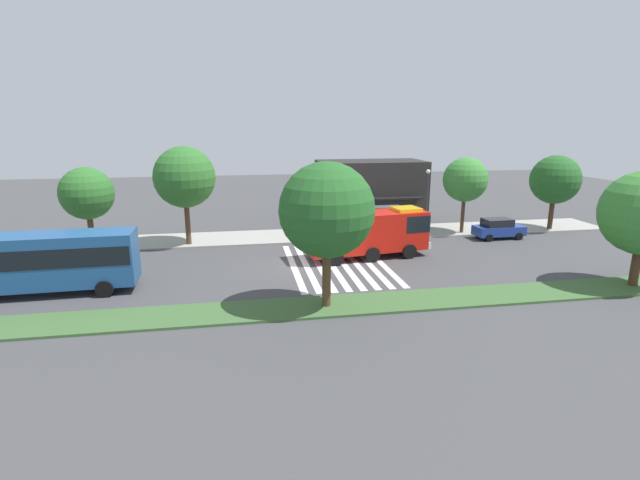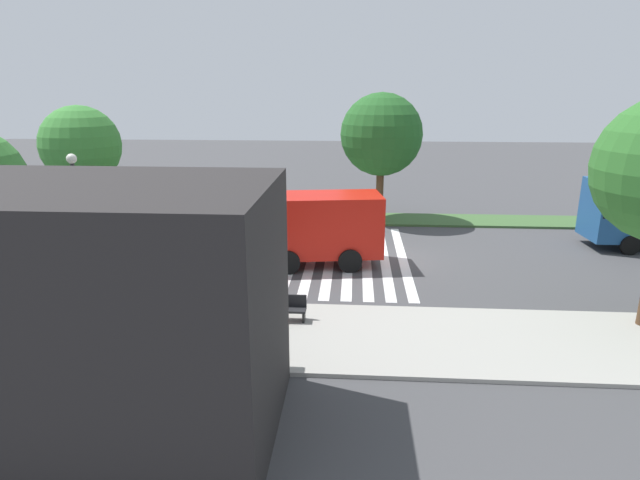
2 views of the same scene
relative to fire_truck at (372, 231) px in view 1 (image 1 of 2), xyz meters
The scene contains 16 objects.
ground_plane 6.03m from the fire_truck, 165.70° to the right, with size 120.00×120.00×0.00m, color #424244.
sidewalk 9.44m from the fire_truck, 126.65° to the left, with size 60.00×5.08×0.14m, color #9E9B93.
median_strip 10.89m from the fire_truck, 120.98° to the right, with size 60.00×3.00×0.14m, color #3D6033.
crosswalk 3.76m from the fire_truck, 153.85° to the right, with size 6.75×11.31×0.01m.
fire_truck is the anchor object (origin of this frame).
parked_car_mid 13.07m from the fire_truck, 16.38° to the left, with size 4.34×2.09×1.76m.
transit_bus 21.87m from the fire_truck, 168.84° to the right, with size 11.23×3.11×3.60m.
bus_stop_shelter 6.95m from the fire_truck, 65.55° to the left, with size 3.50×1.40×2.46m.
bench_near_shelter 6.58m from the fire_truck, 100.07° to the left, with size 1.60×0.50×0.90m.
street_lamp 8.66m from the fire_truck, 40.05° to the left, with size 0.36×0.36×5.78m.
storefront_building 13.09m from the fire_truck, 74.57° to the left, with size 10.49×6.05×6.15m.
sidewalk_tree_west 22.14m from the fire_truck, 164.51° to the left, with size 4.06×4.06×6.40m.
sidewalk_tree_center 15.43m from the fire_truck, 156.94° to the left, with size 4.87×4.87×7.91m.
sidewalk_tree_east 12.13m from the fire_truck, 29.95° to the left, with size 3.91×3.91×6.74m.
sidewalk_tree_far_east 20.14m from the fire_truck, 17.13° to the left, with size 4.45×4.45×6.83m.
median_tree_far_west 11.07m from the fire_truck, 119.28° to the right, with size 5.05×5.05×7.81m.
Camera 1 is at (-4.14, -31.34, 9.85)m, focal length 26.33 mm.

